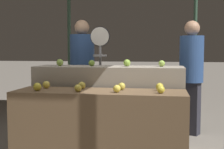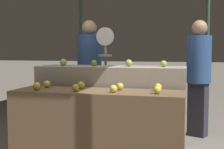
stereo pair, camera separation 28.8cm
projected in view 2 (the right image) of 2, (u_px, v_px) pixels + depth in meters
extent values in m
cylinder|color=#33513D|center=(81.00, 45.00, 6.49)|extent=(0.07, 0.07, 2.74)
cylinder|color=#33513D|center=(207.00, 44.00, 5.88)|extent=(0.07, 0.07, 2.74)
cube|color=brown|center=(98.00, 129.00, 3.34)|extent=(1.82, 0.55, 0.83)
cube|color=gray|center=(111.00, 108.00, 3.91)|extent=(1.82, 0.55, 1.06)
sphere|color=gold|center=(37.00, 86.00, 3.34)|extent=(0.09, 0.09, 0.09)
sphere|color=gold|center=(76.00, 88.00, 3.24)|extent=(0.08, 0.08, 0.08)
sphere|color=yellow|center=(113.00, 89.00, 3.15)|extent=(0.08, 0.08, 0.08)
sphere|color=gold|center=(157.00, 90.00, 3.04)|extent=(0.08, 0.08, 0.08)
sphere|color=yellow|center=(47.00, 84.00, 3.55)|extent=(0.08, 0.08, 0.08)
sphere|color=gold|center=(81.00, 85.00, 3.45)|extent=(0.08, 0.08, 0.08)
sphere|color=gold|center=(120.00, 86.00, 3.34)|extent=(0.08, 0.08, 0.08)
sphere|color=gold|center=(158.00, 87.00, 3.26)|extent=(0.08, 0.08, 0.08)
sphere|color=#8EB247|center=(63.00, 62.00, 4.01)|extent=(0.09, 0.09, 0.09)
sphere|color=#7AA338|center=(94.00, 63.00, 3.92)|extent=(0.08, 0.08, 0.08)
sphere|color=#84AD3D|center=(129.00, 63.00, 3.81)|extent=(0.09, 0.09, 0.09)
sphere|color=#8EB247|center=(164.00, 64.00, 3.71)|extent=(0.08, 0.08, 0.08)
cylinder|color=#99999E|center=(106.00, 86.00, 4.54)|extent=(0.04, 0.04, 1.48)
cylinder|color=black|center=(106.00, 37.00, 4.48)|extent=(0.28, 0.01, 0.28)
cylinder|color=silver|center=(105.00, 36.00, 4.47)|extent=(0.26, 0.02, 0.26)
cylinder|color=#99999E|center=(105.00, 51.00, 4.48)|extent=(0.01, 0.01, 0.14)
cylinder|color=#99999E|center=(105.00, 55.00, 4.49)|extent=(0.20, 0.20, 0.03)
cube|color=#2D2D38|center=(90.00, 104.00, 4.99)|extent=(0.32, 0.23, 0.80)
cylinder|color=#2D4C84|center=(89.00, 57.00, 4.93)|extent=(0.46, 0.46, 0.70)
sphere|color=tan|center=(89.00, 27.00, 4.89)|extent=(0.23, 0.23, 0.23)
cube|color=#2D2D38|center=(198.00, 109.00, 4.56)|extent=(0.30, 0.26, 0.78)
cylinder|color=#2D4C84|center=(199.00, 59.00, 4.50)|extent=(0.47, 0.47, 0.68)
sphere|color=tan|center=(200.00, 28.00, 4.46)|extent=(0.22, 0.22, 0.22)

